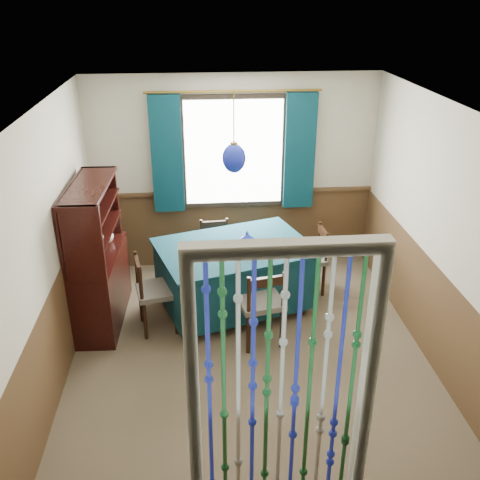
{
  "coord_description": "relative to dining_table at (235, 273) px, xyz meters",
  "views": [
    {
      "loc": [
        -0.47,
        -4.47,
        3.41
      ],
      "look_at": [
        -0.04,
        0.57,
        1.0
      ],
      "focal_mm": 40.0,
      "sensor_mm": 36.0,
      "label": 1
    }
  ],
  "objects": [
    {
      "name": "floor",
      "position": [
        0.08,
        -0.84,
        -0.46
      ],
      "size": [
        4.0,
        4.0,
        0.0
      ],
      "primitive_type": "plane",
      "color": "brown",
      "rests_on": "ground"
    },
    {
      "name": "ceiling",
      "position": [
        0.08,
        -0.84,
        2.04
      ],
      "size": [
        4.0,
        4.0,
        0.0
      ],
      "primitive_type": "plane",
      "rotation": [
        3.14,
        0.0,
        0.0
      ],
      "color": "silver",
      "rests_on": "ground"
    },
    {
      "name": "wall_back",
      "position": [
        0.08,
        1.16,
        0.79
      ],
      "size": [
        3.6,
        0.0,
        3.6
      ],
      "primitive_type": "plane",
      "rotation": [
        1.57,
        0.0,
        0.0
      ],
      "color": "beige",
      "rests_on": "ground"
    },
    {
      "name": "wall_front",
      "position": [
        0.08,
        -2.84,
        0.79
      ],
      "size": [
        3.6,
        0.0,
        3.6
      ],
      "primitive_type": "plane",
      "rotation": [
        -1.57,
        0.0,
        0.0
      ],
      "color": "beige",
      "rests_on": "ground"
    },
    {
      "name": "wall_left",
      "position": [
        -1.72,
        -0.84,
        0.79
      ],
      "size": [
        0.0,
        4.0,
        4.0
      ],
      "primitive_type": "plane",
      "rotation": [
        1.57,
        0.0,
        1.57
      ],
      "color": "beige",
      "rests_on": "ground"
    },
    {
      "name": "wall_right",
      "position": [
        1.88,
        -0.84,
        0.79
      ],
      "size": [
        0.0,
        4.0,
        4.0
      ],
      "primitive_type": "plane",
      "rotation": [
        1.57,
        0.0,
        -1.57
      ],
      "color": "beige",
      "rests_on": "ground"
    },
    {
      "name": "wainscot_back",
      "position": [
        0.08,
        1.14,
        0.04
      ],
      "size": [
        3.6,
        0.0,
        3.6
      ],
      "primitive_type": "plane",
      "rotation": [
        1.57,
        0.0,
        0.0
      ],
      "color": "#4B331C",
      "rests_on": "ground"
    },
    {
      "name": "wainscot_front",
      "position": [
        0.08,
        -2.83,
        0.04
      ],
      "size": [
        3.6,
        0.0,
        3.6
      ],
      "primitive_type": "plane",
      "rotation": [
        -1.57,
        0.0,
        0.0
      ],
      "color": "#4B331C",
      "rests_on": "ground"
    },
    {
      "name": "wainscot_left",
      "position": [
        -1.71,
        -0.84,
        0.04
      ],
      "size": [
        0.0,
        4.0,
        4.0
      ],
      "primitive_type": "plane",
      "rotation": [
        1.57,
        0.0,
        1.57
      ],
      "color": "#4B331C",
      "rests_on": "ground"
    },
    {
      "name": "wainscot_right",
      "position": [
        1.86,
        -0.84,
        0.04
      ],
      "size": [
        0.0,
        4.0,
        4.0
      ],
      "primitive_type": "plane",
      "rotation": [
        1.57,
        0.0,
        -1.57
      ],
      "color": "#4B331C",
      "rests_on": "ground"
    },
    {
      "name": "window",
      "position": [
        0.08,
        1.11,
        1.09
      ],
      "size": [
        1.32,
        0.12,
        1.42
      ],
      "primitive_type": "cube",
      "color": "black",
      "rests_on": "wall_back"
    },
    {
      "name": "doorway",
      "position": [
        0.08,
        -2.78,
        0.59
      ],
      "size": [
        1.16,
        0.12,
        2.18
      ],
      "primitive_type": null,
      "color": "silver",
      "rests_on": "ground"
    },
    {
      "name": "dining_table",
      "position": [
        0.0,
        0.0,
        0.0
      ],
      "size": [
        1.92,
        1.59,
        0.8
      ],
      "rotation": [
        0.0,
        0.0,
        0.31
      ],
      "color": "#0B2F39",
      "rests_on": "floor"
    },
    {
      "name": "chair_near",
      "position": [
        0.22,
        -0.69,
        0.01
      ],
      "size": [
        0.51,
        0.5,
        0.89
      ],
      "rotation": [
        0.0,
        0.0,
        0.2
      ],
      "color": "black",
      "rests_on": "floor"
    },
    {
      "name": "chair_far",
      "position": [
        -0.19,
        0.64,
        -0.03
      ],
      "size": [
        0.42,
        0.41,
        0.81
      ],
      "rotation": [
        0.0,
        0.0,
        3.21
      ],
      "color": "black",
      "rests_on": "floor"
    },
    {
      "name": "chair_left",
      "position": [
        -0.89,
        -0.33,
        0.0
      ],
      "size": [
        0.49,
        0.51,
        0.87
      ],
      "rotation": [
        0.0,
        0.0,
        -1.37
      ],
      "color": "black",
      "rests_on": "floor"
    },
    {
      "name": "chair_right",
      "position": [
        0.95,
        0.34,
        -0.02
      ],
      "size": [
        0.41,
        0.43,
        0.83
      ],
      "rotation": [
        0.0,
        0.0,
        1.62
      ],
      "color": "black",
      "rests_on": "floor"
    },
    {
      "name": "sideboard",
      "position": [
        -1.49,
        -0.1,
        0.1
      ],
      "size": [
        0.47,
        1.24,
        1.6
      ],
      "rotation": [
        0.0,
        0.0,
        -0.04
      ],
      "color": "black",
      "rests_on": "floor"
    },
    {
      "name": "pendant_lamp",
      "position": [
        0.0,
        -0.0,
        1.35
      ],
      "size": [
        0.25,
        0.25,
        0.84
      ],
      "color": "olive",
      "rests_on": "ceiling"
    },
    {
      "name": "vase_table",
      "position": [
        0.14,
        -0.03,
        0.42
      ],
      "size": [
        0.19,
        0.19,
        0.17
      ],
      "primitive_type": "imported",
      "rotation": [
        0.0,
        0.0,
        0.2
      ],
      "color": "#17249F",
      "rests_on": "dining_table"
    },
    {
      "name": "bowl_shelf",
      "position": [
        -1.43,
        -0.35,
        0.66
      ],
      "size": [
        0.23,
        0.23,
        0.05
      ],
      "primitive_type": "imported",
      "rotation": [
        0.0,
        0.0,
        0.32
      ],
      "color": "beige",
      "rests_on": "sideboard"
    },
    {
      "name": "vase_sideboard",
      "position": [
        -1.43,
        0.23,
        0.44
      ],
      "size": [
        0.21,
        0.21,
        0.19
      ],
      "primitive_type": "imported",
      "rotation": [
        0.0,
        0.0,
        0.12
      ],
      "color": "beige",
      "rests_on": "sideboard"
    }
  ]
}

